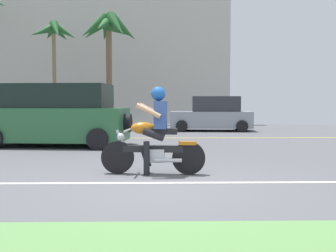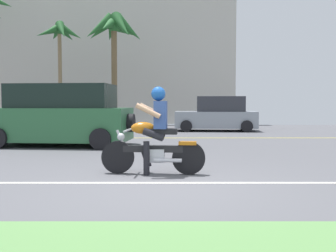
{
  "view_description": "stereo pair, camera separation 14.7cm",
  "coord_description": "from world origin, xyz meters",
  "px_view_note": "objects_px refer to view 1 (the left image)",
  "views": [
    {
      "loc": [
        -0.03,
        -6.52,
        1.38
      ],
      "look_at": [
        0.16,
        2.84,
        0.83
      ],
      "focal_mm": 42.09,
      "sensor_mm": 36.0,
      "label": 1
    },
    {
      "loc": [
        0.12,
        -6.52,
        1.38
      ],
      "look_at": [
        0.16,
        2.84,
        0.83
      ],
      "focal_mm": 42.09,
      "sensor_mm": 36.0,
      "label": 2
    }
  ],
  "objects_px": {
    "palm_tree_0": "(53,37)",
    "motorcyclist_distant": "(42,123)",
    "parked_car_1": "(76,117)",
    "motorcyclist": "(154,137)",
    "parked_car_2": "(212,115)",
    "palm_tree_1": "(108,32)",
    "suv_nearby": "(58,116)"
  },
  "relations": [
    {
      "from": "motorcyclist",
      "to": "parked_car_1",
      "type": "xyz_separation_m",
      "value": [
        -4.02,
        11.88,
        -0.02
      ]
    },
    {
      "from": "parked_car_1",
      "to": "palm_tree_1",
      "type": "height_order",
      "value": "palm_tree_1"
    },
    {
      "from": "palm_tree_0",
      "to": "palm_tree_1",
      "type": "relative_size",
      "value": 0.95
    },
    {
      "from": "motorcyclist",
      "to": "motorcyclist_distant",
      "type": "bearing_deg",
      "value": 119.7
    },
    {
      "from": "suv_nearby",
      "to": "motorcyclist_distant",
      "type": "relative_size",
      "value": 2.92
    },
    {
      "from": "suv_nearby",
      "to": "palm_tree_1",
      "type": "height_order",
      "value": "palm_tree_1"
    },
    {
      "from": "palm_tree_1",
      "to": "motorcyclist_distant",
      "type": "distance_m",
      "value": 8.41
    },
    {
      "from": "palm_tree_1",
      "to": "motorcyclist",
      "type": "bearing_deg",
      "value": -79.33
    },
    {
      "from": "parked_car_1",
      "to": "parked_car_2",
      "type": "xyz_separation_m",
      "value": [
        6.7,
        -0.11,
        0.09
      ]
    },
    {
      "from": "suv_nearby",
      "to": "palm_tree_1",
      "type": "xyz_separation_m",
      "value": [
        0.4,
        9.62,
        4.36
      ]
    },
    {
      "from": "suv_nearby",
      "to": "motorcyclist_distant",
      "type": "height_order",
      "value": "suv_nearby"
    },
    {
      "from": "parked_car_1",
      "to": "motorcyclist_distant",
      "type": "distance_m",
      "value": 3.96
    },
    {
      "from": "motorcyclist",
      "to": "parked_car_1",
      "type": "height_order",
      "value": "motorcyclist"
    },
    {
      "from": "parked_car_1",
      "to": "motorcyclist_distant",
      "type": "height_order",
      "value": "parked_car_1"
    },
    {
      "from": "palm_tree_0",
      "to": "parked_car_2",
      "type": "bearing_deg",
      "value": -22.42
    },
    {
      "from": "motorcyclist",
      "to": "palm_tree_1",
      "type": "xyz_separation_m",
      "value": [
        -2.77,
        14.67,
        4.6
      ]
    },
    {
      "from": "palm_tree_0",
      "to": "motorcyclist_distant",
      "type": "bearing_deg",
      "value": -78.76
    },
    {
      "from": "parked_car_2",
      "to": "suv_nearby",
      "type": "bearing_deg",
      "value": -131.04
    },
    {
      "from": "suv_nearby",
      "to": "parked_car_2",
      "type": "distance_m",
      "value": 8.9
    },
    {
      "from": "motorcyclist",
      "to": "palm_tree_0",
      "type": "relative_size",
      "value": 0.33
    },
    {
      "from": "motorcyclist",
      "to": "parked_car_2",
      "type": "relative_size",
      "value": 0.5
    },
    {
      "from": "palm_tree_0",
      "to": "motorcyclist_distant",
      "type": "height_order",
      "value": "palm_tree_0"
    },
    {
      "from": "parked_car_1",
      "to": "palm_tree_0",
      "type": "bearing_deg",
      "value": 119.83
    },
    {
      "from": "palm_tree_1",
      "to": "parked_car_1",
      "type": "bearing_deg",
      "value": -114.12
    },
    {
      "from": "motorcyclist",
      "to": "palm_tree_1",
      "type": "height_order",
      "value": "palm_tree_1"
    },
    {
      "from": "parked_car_1",
      "to": "motorcyclist",
      "type": "bearing_deg",
      "value": -71.31
    },
    {
      "from": "suv_nearby",
      "to": "parked_car_2",
      "type": "relative_size",
      "value": 1.17
    },
    {
      "from": "motorcyclist",
      "to": "palm_tree_0",
      "type": "distance_m",
      "value": 17.08
    },
    {
      "from": "parked_car_1",
      "to": "parked_car_2",
      "type": "distance_m",
      "value": 6.7
    },
    {
      "from": "motorcyclist_distant",
      "to": "palm_tree_0",
      "type": "bearing_deg",
      "value": 101.24
    },
    {
      "from": "motorcyclist",
      "to": "parked_car_2",
      "type": "bearing_deg",
      "value": 77.17
    },
    {
      "from": "parked_car_2",
      "to": "palm_tree_0",
      "type": "distance_m",
      "value": 10.37
    }
  ]
}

